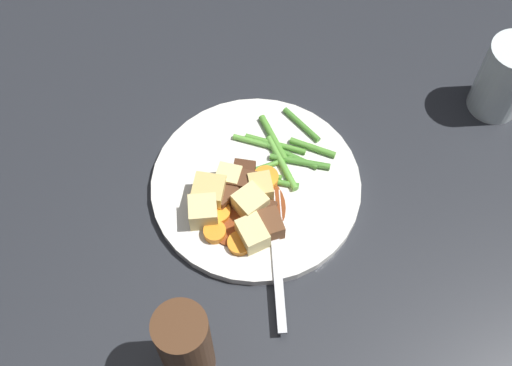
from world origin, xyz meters
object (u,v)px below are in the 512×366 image
carrot_slice_4 (266,179)px  meat_chunk_4 (270,225)px  potato_chunk_3 (229,178)px  meat_chunk_2 (224,194)px  potato_chunk_2 (209,192)px  pepper_mill (185,346)px  carrot_slice_3 (213,231)px  dinner_plate (256,186)px  carrot_slice_0 (217,212)px  carrot_slice_1 (253,218)px  potato_chunk_4 (252,234)px  carrot_slice_2 (240,243)px  fork (276,253)px  potato_chunk_0 (261,188)px  potato_chunk_5 (203,212)px  meat_chunk_0 (265,209)px  meat_chunk_3 (242,182)px  meat_chunk_1 (244,172)px  water_glass (505,78)px  potato_chunk_1 (250,203)px

carrot_slice_4 → meat_chunk_4: meat_chunk_4 is taller
potato_chunk_3 → meat_chunk_2: bearing=20.1°
potato_chunk_2 → pepper_mill: (0.17, 0.10, 0.03)m
carrot_slice_3 → meat_chunk_2: bearing=-158.5°
dinner_plate → carrot_slice_0: size_ratio=8.19×
carrot_slice_0 → potato_chunk_3: bearing=-162.1°
carrot_slice_1 → potato_chunk_4: 0.02m
dinner_plate → potato_chunk_3: bearing=-55.7°
carrot_slice_2 → fork: bearing=110.2°
potato_chunk_3 → dinner_plate: bearing=124.3°
carrot_slice_2 → pepper_mill: pepper_mill is taller
potato_chunk_0 → potato_chunk_5: potato_chunk_5 is taller
dinner_plate → carrot_slice_3: carrot_slice_3 is taller
carrot_slice_1 → fork: size_ratio=0.17×
carrot_slice_4 → potato_chunk_4: bearing=23.0°
potato_chunk_3 → potato_chunk_5: 0.06m
carrot_slice_4 → potato_chunk_3: size_ratio=1.09×
potato_chunk_0 → meat_chunk_0: (0.02, 0.02, -0.01)m
meat_chunk_3 → potato_chunk_0: bearing=103.7°
dinner_plate → meat_chunk_1: bearing=-88.3°
meat_chunk_0 → carrot_slice_3: bearing=-30.4°
potato_chunk_0 → meat_chunk_4: 0.05m
potato_chunk_4 → water_glass: (-0.34, 0.14, 0.03)m
potato_chunk_0 → meat_chunk_2: potato_chunk_0 is taller
potato_chunk_2 → pepper_mill: 0.20m
carrot_slice_2 → potato_chunk_1: 0.05m
carrot_slice_2 → meat_chunk_1: (-0.08, -0.05, 0.01)m
carrot_slice_0 → pepper_mill: 0.18m
meat_chunk_1 → carrot_slice_2: bearing=32.3°
carrot_slice_2 → potato_chunk_5: 0.06m
carrot_slice_4 → meat_chunk_0: (0.03, 0.02, 0.00)m
carrot_slice_1 → potato_chunk_0: potato_chunk_0 is taller
carrot_slice_4 → potato_chunk_1: (0.04, 0.01, 0.01)m
meat_chunk_1 → meat_chunk_2: bearing=-2.4°
potato_chunk_0 → potato_chunk_4: bearing=25.8°
dinner_plate → carrot_slice_4: 0.02m
water_glass → potato_chunk_2: bearing=-33.2°
potato_chunk_4 → potato_chunk_5: size_ratio=1.13×
potato_chunk_5 → pepper_mill: bearing=31.8°
potato_chunk_3 → meat_chunk_4: size_ratio=0.85×
meat_chunk_4 → pepper_mill: size_ratio=0.26×
pepper_mill → meat_chunk_1: bearing=-159.1°
pepper_mill → carrot_slice_4: bearing=-165.9°
meat_chunk_3 → fork: (0.05, 0.08, -0.01)m
carrot_slice_0 → pepper_mill: size_ratio=0.25×
meat_chunk_2 → water_glass: bearing=147.8°
carrot_slice_4 → potato_chunk_0: size_ratio=1.01×
potato_chunk_4 → fork: potato_chunk_4 is taller
potato_chunk_5 → meat_chunk_1: potato_chunk_5 is taller
potato_chunk_5 → carrot_slice_3: bearing=65.4°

